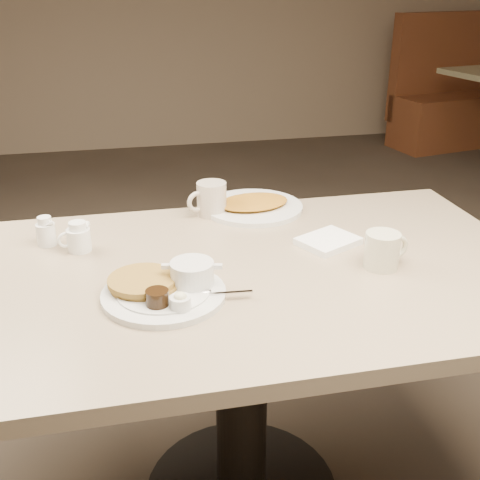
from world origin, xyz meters
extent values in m
cube|color=tan|center=(0.00, 0.00, 0.73)|extent=(1.50, 0.90, 0.04)
cylinder|color=black|center=(0.00, 0.00, 0.38)|extent=(0.14, 0.14, 0.69)
cylinder|color=silver|center=(-0.20, -0.10, 0.76)|extent=(0.33, 0.33, 0.01)
cylinder|color=silver|center=(-0.20, -0.10, 0.77)|extent=(0.25, 0.25, 0.00)
cylinder|color=olive|center=(-0.24, -0.06, 0.77)|extent=(0.19, 0.19, 0.01)
cylinder|color=olive|center=(-0.24, -0.07, 0.78)|extent=(0.19, 0.19, 0.01)
cylinder|color=silver|center=(-0.13, -0.08, 0.79)|extent=(0.12, 0.12, 0.05)
cube|color=silver|center=(-0.19, -0.07, 0.81)|extent=(0.02, 0.02, 0.01)
cube|color=silver|center=(-0.08, -0.09, 0.81)|extent=(0.02, 0.02, 0.01)
ellipsoid|color=white|center=(-0.14, -0.07, 0.81)|extent=(0.05, 0.05, 0.03)
ellipsoid|color=white|center=(-0.12, -0.09, 0.81)|extent=(0.05, 0.05, 0.02)
cylinder|color=black|center=(-0.22, -0.16, 0.78)|extent=(0.06, 0.06, 0.04)
cylinder|color=silver|center=(-0.17, -0.18, 0.78)|extent=(0.05, 0.05, 0.03)
ellipsoid|color=beige|center=(-0.17, -0.18, 0.79)|extent=(0.03, 0.03, 0.02)
cube|color=silver|center=(-0.06, -0.14, 0.77)|extent=(0.11, 0.02, 0.00)
ellipsoid|color=silver|center=(-0.11, -0.12, 0.77)|extent=(0.04, 0.03, 0.01)
cylinder|color=beige|center=(0.34, -0.06, 0.80)|extent=(0.10, 0.10, 0.09)
cylinder|color=black|center=(0.34, -0.06, 0.83)|extent=(0.08, 0.08, 0.01)
torus|color=beige|center=(0.38, -0.05, 0.80)|extent=(0.06, 0.03, 0.06)
cube|color=white|center=(0.26, 0.10, 0.76)|extent=(0.19, 0.17, 0.02)
cylinder|color=beige|center=(-0.01, 0.38, 0.80)|extent=(0.11, 0.11, 0.10)
torus|color=beige|center=(-0.06, 0.36, 0.80)|extent=(0.07, 0.04, 0.07)
cylinder|color=white|center=(-0.39, 0.20, 0.78)|extent=(0.07, 0.07, 0.06)
cylinder|color=white|center=(-0.39, 0.20, 0.82)|extent=(0.05, 0.05, 0.02)
cone|color=white|center=(-0.37, 0.20, 0.82)|extent=(0.02, 0.02, 0.02)
torus|color=white|center=(-0.42, 0.19, 0.79)|extent=(0.05, 0.02, 0.04)
cylinder|color=white|center=(-0.48, 0.25, 0.78)|extent=(0.07, 0.07, 0.06)
cylinder|color=white|center=(-0.48, 0.25, 0.82)|extent=(0.05, 0.05, 0.02)
cone|color=white|center=(-0.46, 0.24, 0.82)|extent=(0.03, 0.02, 0.02)
torus|color=white|center=(-0.49, 0.27, 0.79)|extent=(0.03, 0.03, 0.04)
cylinder|color=silver|center=(0.12, 0.39, 0.76)|extent=(0.35, 0.35, 0.01)
ellipsoid|color=#B57A20|center=(0.12, 0.39, 0.78)|extent=(0.25, 0.19, 0.02)
cube|color=brown|center=(2.72, 3.49, 0.23)|extent=(1.23, 0.65, 0.45)
cube|color=brown|center=(2.69, 3.68, 0.67)|extent=(1.17, 0.33, 0.90)
camera|label=1|loc=(-0.28, -1.28, 1.41)|focal=44.74mm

